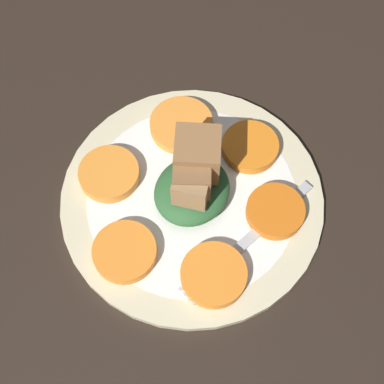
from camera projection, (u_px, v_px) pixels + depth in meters
table_slab at (192, 204)px, 60.83cm from camera, size 120.00×120.00×2.00cm
plate at (192, 198)px, 59.47cm from camera, size 29.12×29.12×1.05cm
carrot_slice_0 at (250, 147)px, 61.01cm from camera, size 6.49×6.49×1.32cm
carrot_slice_1 at (181, 125)px, 62.33cm from camera, size 7.39×7.39×1.32cm
carrot_slice_2 at (109, 174)px, 59.45cm from camera, size 6.77×6.77×1.32cm
carrot_slice_3 at (125, 252)px, 55.34cm from camera, size 6.69×6.69×1.32cm
carrot_slice_4 at (214, 275)px, 54.24cm from camera, size 6.83×6.83×1.32cm
carrot_slice_5 at (275, 211)px, 57.41cm from camera, size 6.31×6.31×1.32cm
center_pile at (194, 179)px, 56.30cm from camera, size 9.85×8.07×7.48cm
fork at (247, 241)px, 56.38cm from camera, size 18.56×5.38×0.40cm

